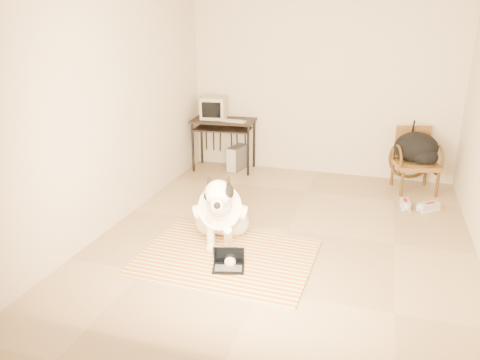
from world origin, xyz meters
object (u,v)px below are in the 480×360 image
at_px(laptop, 229,263).
at_px(rattan_chair, 415,160).
at_px(computer_desk, 223,127).
at_px(backpack, 418,149).
at_px(pc_tower, 237,158).
at_px(dog, 221,212).
at_px(crt_monitor, 214,108).

relative_size(laptop, rattan_chair, 0.40).
bearing_deg(computer_desk, rattan_chair, -1.60).
bearing_deg(computer_desk, backpack, -2.24).
distance_m(pc_tower, backpack, 2.70).
bearing_deg(laptop, pc_tower, 105.77).
distance_m(laptop, pc_tower, 3.15).
height_order(computer_desk, rattan_chair, rattan_chair).
bearing_deg(backpack, computer_desk, 177.76).
distance_m(laptop, computer_desk, 3.22).
height_order(laptop, computer_desk, computer_desk).
bearing_deg(dog, laptop, -64.15).
height_order(crt_monitor, pc_tower, crt_monitor).
bearing_deg(pc_tower, backpack, -3.61).
bearing_deg(crt_monitor, dog, -68.55).
relative_size(crt_monitor, rattan_chair, 0.47).
distance_m(rattan_chair, backpack, 0.16).
bearing_deg(backpack, pc_tower, 176.39).
bearing_deg(rattan_chair, crt_monitor, 177.58).
relative_size(laptop, computer_desk, 0.35).
xyz_separation_m(dog, laptop, (0.25, -0.53, -0.28)).
bearing_deg(laptop, rattan_chair, 58.18).
xyz_separation_m(laptop, crt_monitor, (-1.24, 3.03, 0.90)).
xyz_separation_m(dog, pc_tower, (-0.60, 2.51, -0.17)).
height_order(laptop, crt_monitor, crt_monitor).
bearing_deg(laptop, backpack, 57.73).
height_order(pc_tower, backpack, backpack).
height_order(rattan_chair, backpack, rattan_chair).
bearing_deg(pc_tower, dog, -76.50).
bearing_deg(pc_tower, rattan_chair, -2.92).
bearing_deg(rattan_chair, pc_tower, 177.08).
relative_size(dog, crt_monitor, 2.80).
relative_size(computer_desk, rattan_chair, 1.15).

